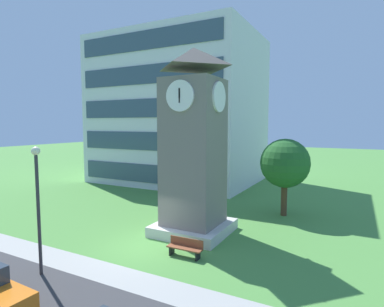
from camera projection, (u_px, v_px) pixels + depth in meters
ground_plane at (143, 248)px, 16.36m from camera, size 160.00×160.00×0.00m
kerb_strip at (102, 271)px, 13.77m from camera, size 120.00×1.60×0.01m
office_building at (179, 111)px, 35.87m from camera, size 17.29×12.73×16.00m
clock_tower at (194, 152)px, 18.26m from camera, size 4.10×4.10×10.77m
park_bench at (185, 247)px, 15.27m from camera, size 1.81×0.51×0.88m
street_lamp at (38, 195)px, 13.20m from camera, size 0.36×0.36×5.51m
tree_by_building at (285, 164)px, 21.92m from camera, size 3.44×3.44×5.45m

